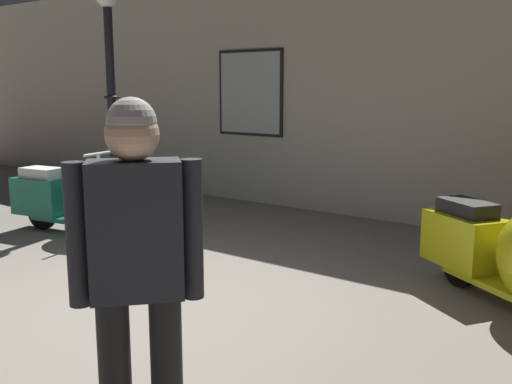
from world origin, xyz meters
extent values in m
plane|color=slate|center=(0.00, 0.00, 0.00)|extent=(60.00, 60.00, 0.00)
cube|color=#BCB29E|center=(0.00, 3.98, 1.63)|extent=(18.00, 0.20, 3.26)
cube|color=black|center=(-1.81, 3.87, 1.58)|extent=(1.11, 0.03, 1.21)
cube|color=#B2B2AD|center=(-1.81, 3.85, 1.58)|extent=(1.03, 0.01, 1.13)
cylinder|color=black|center=(-1.88, 1.24, 0.19)|extent=(0.40, 0.14, 0.39)
cylinder|color=silver|center=(-1.88, 1.24, 0.19)|extent=(0.19, 0.12, 0.17)
cylinder|color=black|center=(-2.79, 1.08, 0.19)|extent=(0.40, 0.14, 0.39)
cylinder|color=silver|center=(-2.79, 1.08, 0.19)|extent=(0.19, 0.12, 0.17)
cube|color=#196B51|center=(-2.34, 1.16, 0.17)|extent=(0.97, 0.50, 0.05)
ellipsoid|color=#196B51|center=(-1.93, 1.23, 0.47)|extent=(0.89, 0.64, 0.74)
cube|color=#196B51|center=(-2.75, 1.08, 0.41)|extent=(0.72, 0.50, 0.43)
cube|color=silver|center=(-2.75, 1.08, 0.68)|extent=(0.51, 0.35, 0.12)
sphere|color=silver|center=(-1.66, 1.27, 0.67)|extent=(0.15, 0.15, 0.15)
cylinder|color=silver|center=(-1.90, 1.23, 0.81)|extent=(0.04, 0.04, 0.27)
cylinder|color=silver|center=(-1.90, 1.23, 0.95)|extent=(0.10, 0.43, 0.03)
cube|color=silver|center=(-1.97, 1.47, 0.42)|extent=(0.64, 0.12, 0.02)
cylinder|color=black|center=(1.80, 2.01, 0.20)|extent=(0.37, 0.28, 0.39)
cylinder|color=silver|center=(1.80, 2.01, 0.20)|extent=(0.20, 0.18, 0.18)
cube|color=gold|center=(2.19, 1.76, 0.18)|extent=(0.97, 0.81, 0.05)
cube|color=gold|center=(1.84, 1.99, 0.41)|extent=(0.77, 0.69, 0.43)
cube|color=black|center=(1.84, 1.99, 0.68)|extent=(0.54, 0.49, 0.12)
cylinder|color=black|center=(-2.70, 2.11, 0.09)|extent=(0.28, 0.28, 0.18)
cylinder|color=black|center=(-2.70, 2.11, 1.41)|extent=(0.11, 0.11, 2.46)
torus|color=black|center=(-2.70, 2.11, 1.53)|extent=(0.19, 0.19, 0.04)
cylinder|color=black|center=(1.52, -1.15, 0.48)|extent=(0.14, 0.14, 0.81)
cylinder|color=black|center=(1.37, -1.31, 0.48)|extent=(0.14, 0.14, 0.81)
cube|color=#232328|center=(1.44, -1.23, 1.09)|extent=(0.40, 0.41, 0.57)
cylinder|color=#232328|center=(1.60, -1.05, 1.08)|extent=(0.09, 0.09, 0.59)
cylinder|color=#232328|center=(1.29, -1.40, 1.08)|extent=(0.09, 0.09, 0.59)
sphere|color=tan|center=(1.44, -1.23, 1.48)|extent=(0.22, 0.22, 0.22)
sphere|color=gray|center=(1.44, -1.23, 1.53)|extent=(0.20, 0.20, 0.20)
camera|label=1|loc=(3.19, -2.76, 1.66)|focal=40.40mm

